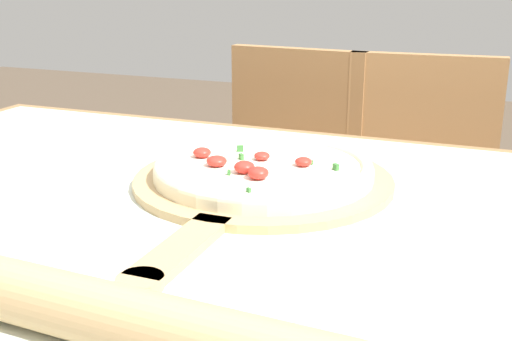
# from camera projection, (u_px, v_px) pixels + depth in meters

# --- Properties ---
(dining_table) EXTENTS (1.45, 0.94, 0.77)m
(dining_table) POSITION_uv_depth(u_px,v_px,m) (208.00, 277.00, 0.90)
(dining_table) COLOR olive
(dining_table) RESTS_ON ground_plane
(towel_cloth) EXTENTS (1.37, 0.86, 0.00)m
(towel_cloth) POSITION_uv_depth(u_px,v_px,m) (206.00, 208.00, 0.87)
(towel_cloth) COLOR silver
(towel_cloth) RESTS_ON dining_table
(pizza_peel) EXTENTS (0.39, 0.57, 0.01)m
(pizza_peel) POSITION_uv_depth(u_px,v_px,m) (259.00, 184.00, 0.94)
(pizza_peel) COLOR tan
(pizza_peel) RESTS_ON towel_cloth
(pizza) EXTENTS (0.33, 0.33, 0.04)m
(pizza) POSITION_uv_depth(u_px,v_px,m) (263.00, 168.00, 0.95)
(pizza) COLOR beige
(pizza) RESTS_ON pizza_peel
(rolling_pin) EXTENTS (0.47, 0.07, 0.06)m
(rolling_pin) POSITION_uv_depth(u_px,v_px,m) (165.00, 330.00, 0.52)
(rolling_pin) COLOR tan
(rolling_pin) RESTS_ON towel_cloth
(chair_left) EXTENTS (0.43, 0.43, 0.88)m
(chair_left) POSITION_uv_depth(u_px,v_px,m) (283.00, 190.00, 1.74)
(chair_left) COLOR #A37547
(chair_left) RESTS_ON ground_plane
(chair_right) EXTENTS (0.42, 0.42, 0.88)m
(chair_right) POSITION_uv_depth(u_px,v_px,m) (414.00, 207.00, 1.61)
(chair_right) COLOR #A37547
(chair_right) RESTS_ON ground_plane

